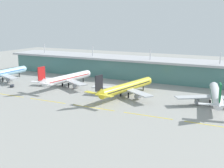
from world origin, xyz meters
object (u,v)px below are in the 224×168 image
Objects in this scene: airliner_nearest at (1,74)px; airliner_far_middle at (216,95)px; airliner_center at (126,87)px; airliner_near_middle at (66,79)px; pushback_tug at (12,86)px.

airliner_nearest is 173.76m from airliner_far_middle.
airliner_center and airliner_far_middle have the same top height.
airliner_nearest and airliner_near_middle have the same top height.
airliner_near_middle is at bearing 28.62° from pushback_tug.
airliner_nearest is at bearing 179.38° from airliner_center.
airliner_nearest and airliner_far_middle have the same top height.
airliner_near_middle is at bearing 178.42° from airliner_far_middle.
airliner_nearest is 0.97× the size of airliner_center.
airliner_nearest is at bearing -173.89° from airliner_near_middle.
pushback_tug is at bearing -151.38° from airliner_near_middle.
airliner_center is at bearing 7.68° from pushback_tug.
airliner_nearest is 116.41m from airliner_center.
airliner_far_middle is at bearing 4.86° from airliner_center.
airliner_center is at bearing -175.14° from airliner_far_middle.
airliner_center is 57.53m from airliner_far_middle.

